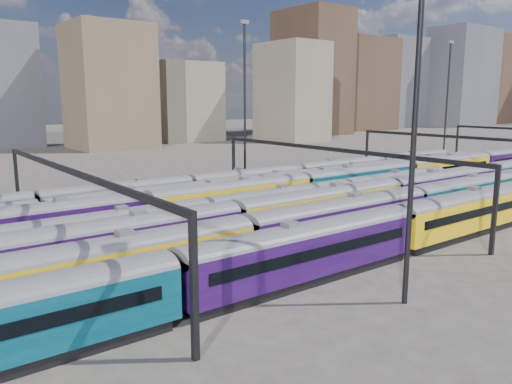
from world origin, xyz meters
TOP-DOWN VIEW (x-y plane):
  - ground at (0.00, 0.00)m, footprint 500.00×500.00m
  - rake_0 at (3.36, -15.00)m, footprint 131.06×3.19m
  - rake_1 at (1.40, -10.00)m, footprint 152.79×3.19m
  - rake_2 at (-7.19, -5.00)m, footprint 132.72×3.24m
  - rake_3 at (-16.79, 0.00)m, footprint 97.39×2.85m
  - rake_4 at (10.39, 5.00)m, footprint 128.77×3.14m
  - rake_5 at (-10.55, 10.00)m, footprint 132.25×2.76m
  - rake_6 at (-0.36, 15.00)m, footprint 113.50×2.77m
  - gantry_1 at (-20.00, 0.00)m, footprint 0.35×40.35m
  - gantry_2 at (10.00, 0.00)m, footprint 0.35×40.35m
  - gantry_3 at (40.00, 0.00)m, footprint 0.35×40.35m
  - mast_2 at (-5.00, -22.00)m, footprint 1.40×0.50m
  - mast_3 at (15.00, 24.00)m, footprint 1.40×0.50m
  - mast_5 at (65.00, 20.00)m, footprint 1.40×0.50m
  - skyline at (104.75, 105.73)m, footprint 399.22×60.48m

SIDE VIEW (x-z plane):
  - ground at x=0.00m, z-range 0.00..0.00m
  - rake_5 at x=-10.55m, z-range 0.12..4.76m
  - rake_6 at x=-0.36m, z-range 0.12..4.77m
  - rake_3 at x=-16.79m, z-range 0.12..4.92m
  - rake_4 at x=10.39m, z-range 0.13..5.43m
  - rake_1 at x=1.40m, z-range 0.13..5.52m
  - rake_0 at x=3.36m, z-range 0.14..5.52m
  - rake_2 at x=-7.19m, z-range 0.14..5.60m
  - gantry_1 at x=-20.00m, z-range 2.78..10.80m
  - gantry_2 at x=10.00m, z-range 2.78..10.80m
  - gantry_3 at x=40.00m, z-range 2.78..10.80m
  - mast_2 at x=-5.00m, z-range 1.17..26.77m
  - mast_3 at x=15.00m, z-range 1.17..26.77m
  - mast_5 at x=65.00m, z-range 1.17..26.77m
  - skyline at x=104.75m, z-range -4.18..45.85m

